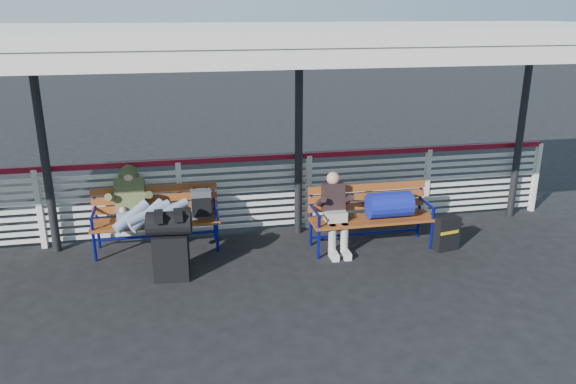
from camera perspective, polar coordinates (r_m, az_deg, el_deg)
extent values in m
plane|color=black|center=(7.13, -10.30, -10.33)|extent=(60.00, 60.00, 0.00)
cube|color=silver|center=(8.64, -10.90, -0.84)|extent=(12.00, 0.04, 1.04)
cube|color=maroon|center=(8.47, -11.14, 3.00)|extent=(12.00, 0.06, 0.08)
cube|color=silver|center=(10.52, 23.81, 1.34)|extent=(0.08, 0.08, 1.20)
cube|color=silver|center=(7.19, -11.95, 15.51)|extent=(12.60, 3.60, 0.16)
cube|color=silver|center=(5.45, -11.81, 13.41)|extent=(12.60, 0.06, 0.30)
cylinder|color=black|center=(8.44, -23.57, 3.87)|extent=(0.12, 0.12, 3.00)
cylinder|color=black|center=(8.44, 1.09, 5.40)|extent=(0.12, 0.12, 3.00)
cylinder|color=black|center=(9.91, 22.58, 5.93)|extent=(0.12, 0.12, 3.00)
cube|color=black|center=(7.45, -11.76, -6.47)|extent=(0.47, 0.32, 0.62)
cylinder|color=black|center=(7.27, -11.99, -3.15)|extent=(0.59, 0.37, 0.31)
cube|color=#944B1C|center=(8.28, -13.24, -2.95)|extent=(1.80, 0.50, 0.04)
cube|color=#944B1C|center=(8.44, -13.34, -0.62)|extent=(1.80, 0.10, 0.40)
cylinder|color=#0C128A|center=(8.26, -19.07, -5.24)|extent=(0.04, 0.04, 0.45)
cylinder|color=#0C128A|center=(8.19, -7.19, -4.54)|extent=(0.04, 0.04, 0.45)
cylinder|color=#0C128A|center=(8.61, -18.86, -2.64)|extent=(0.04, 0.04, 0.90)
cylinder|color=#0C128A|center=(8.54, -7.51, -1.95)|extent=(0.04, 0.04, 0.90)
cube|color=#54565C|center=(8.22, -8.83, -1.16)|extent=(0.29, 0.18, 0.41)
cube|color=#944B1C|center=(8.24, 8.55, -2.77)|extent=(1.80, 0.50, 0.04)
cube|color=#944B1C|center=(8.38, 8.04, -0.43)|extent=(1.80, 0.10, 0.40)
cylinder|color=#0C128A|center=(7.91, 3.14, -5.27)|extent=(0.04, 0.04, 0.45)
cylinder|color=#0C128A|center=(8.47, 14.37, -4.20)|extent=(0.04, 0.04, 0.45)
cylinder|color=#0C128A|center=(8.24, 2.35, -2.57)|extent=(0.04, 0.04, 0.90)
cylinder|color=#0C128A|center=(8.79, 13.18, -1.72)|extent=(0.04, 0.04, 0.90)
cylinder|color=#0F178D|center=(8.25, 10.25, -1.29)|extent=(0.64, 0.38, 0.38)
cube|color=#8797B6|center=(8.32, -15.69, -2.40)|extent=(0.36, 0.26, 0.18)
cube|color=#464D29|center=(8.43, -15.75, -0.27)|extent=(0.42, 0.38, 0.53)
sphere|color=#464D29|center=(8.44, -15.87, 1.75)|extent=(0.28, 0.28, 0.28)
sphere|color=tan|center=(8.40, -15.89, 1.60)|extent=(0.21, 0.21, 0.21)
cube|color=black|center=(7.18, -13.01, -2.44)|extent=(0.11, 0.27, 0.10)
cube|color=black|center=(7.17, -11.10, -2.32)|extent=(0.11, 0.27, 0.10)
cube|color=#A9A499|center=(8.07, 4.83, -2.47)|extent=(0.30, 0.24, 0.16)
cube|color=black|center=(8.11, 4.60, -0.48)|extent=(0.32, 0.23, 0.42)
sphere|color=tan|center=(8.05, 4.61, 1.39)|extent=(0.19, 0.19, 0.19)
cylinder|color=#A9A499|center=(8.00, 4.51, -4.91)|extent=(0.11, 0.11, 0.46)
cylinder|color=#A9A499|center=(8.04, 5.75, -4.80)|extent=(0.11, 0.11, 0.46)
cube|color=silver|center=(7.98, 4.68, -6.44)|extent=(0.10, 0.24, 0.10)
cube|color=silver|center=(8.03, 5.92, -6.32)|extent=(0.10, 0.24, 0.10)
cube|color=black|center=(8.51, 15.75, -4.04)|extent=(0.39, 0.26, 0.50)
cube|color=gold|center=(8.40, 16.11, -4.00)|extent=(0.30, 0.08, 0.04)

